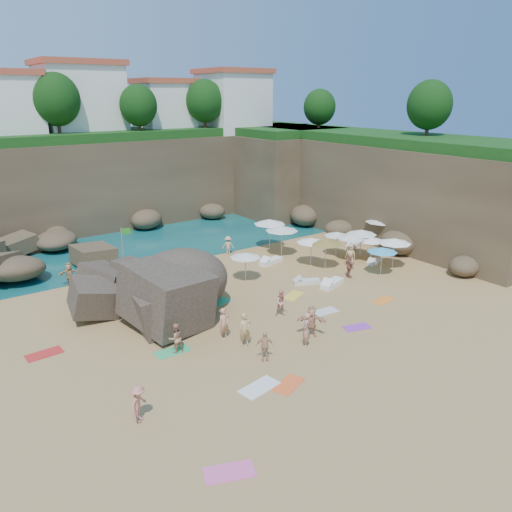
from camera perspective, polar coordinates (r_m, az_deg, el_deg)
ground at (r=29.87m, az=0.22°, el=-5.81°), size 120.00×120.00×0.00m
seawater at (r=55.87m, az=-18.12°, el=4.71°), size 120.00×120.00×0.00m
cliff_back at (r=51.10m, az=-14.65°, el=8.42°), size 44.00×8.00×8.00m
cliff_right at (r=46.87m, az=13.61°, el=7.66°), size 8.00×30.00×8.00m
cliff_corner at (r=54.12m, az=2.50°, el=9.50°), size 10.00×12.00×8.00m
rock_promontory at (r=40.34m, az=-26.72°, el=-1.36°), size 12.00×7.00×2.00m
clifftop_buildings at (r=51.55m, az=-14.61°, el=16.61°), size 28.48×9.48×7.00m
clifftop_trees at (r=46.55m, az=-9.48°, el=16.85°), size 35.60×23.82×4.40m
rock_outcrop at (r=30.31m, az=-12.00°, el=-5.86°), size 10.64×9.04×3.66m
flag_pole at (r=35.10m, az=-14.84°, el=1.15°), size 0.68×0.12×3.50m
parasol_0 at (r=38.46m, az=2.97°, el=3.18°), size 2.54×2.54×2.40m
parasol_1 at (r=40.34m, az=1.57°, el=3.94°), size 2.57×2.57×2.43m
parasol_2 at (r=39.06m, az=9.23°, el=2.51°), size 2.02×2.02×1.91m
parasol_3 at (r=38.06m, az=10.86°, el=2.24°), size 2.20×2.20×2.08m
parasol_4 at (r=42.34m, az=14.10°, el=4.04°), size 2.54×2.54×2.40m
parasol_5 at (r=36.55m, az=6.37°, el=1.80°), size 2.20×2.20×2.08m
parasol_6 at (r=36.01m, az=8.03°, el=1.62°), size 2.30×2.30×2.17m
parasol_7 at (r=38.19m, az=13.12°, el=1.87°), size 2.00×2.00×1.89m
parasol_8 at (r=38.88m, az=11.96°, el=2.69°), size 2.34×2.34×2.21m
parasol_9 at (r=33.31m, az=-1.23°, el=0.10°), size 2.09×2.09×1.97m
parasol_10 at (r=35.50m, az=14.25°, el=0.71°), size 2.10×2.10×1.99m
parasol_11 at (r=37.03m, az=15.55°, el=1.68°), size 2.36×2.36×2.24m
lounger_0 at (r=37.27m, az=1.73°, el=-0.60°), size 2.11×1.10×0.31m
lounger_1 at (r=38.04m, az=-6.15°, el=-0.33°), size 1.91×0.90×0.28m
lounger_2 at (r=41.78m, az=11.04°, el=1.14°), size 1.98×1.40×0.29m
lounger_3 at (r=33.32m, az=8.69°, el=-3.12°), size 2.17×1.29×0.32m
lounger_4 at (r=33.48m, az=5.80°, el=-2.94°), size 1.86×1.27×0.28m
lounger_5 at (r=38.29m, az=13.36°, el=-0.63°), size 1.71×1.00×0.25m
towel_1 at (r=18.27m, az=-3.06°, el=-23.43°), size 1.91×1.42×0.03m
towel_2 at (r=22.53m, az=3.78°, el=-14.44°), size 1.78×1.35×0.03m
towel_3 at (r=25.33m, az=-9.53°, el=-10.70°), size 1.75×0.90×0.03m
towel_5 at (r=22.29m, az=0.39°, el=-14.78°), size 1.97×1.23×0.03m
towel_6 at (r=27.90m, az=11.47°, el=-7.98°), size 1.64×1.11×0.03m
towel_7 at (r=26.85m, az=-23.05°, el=-10.26°), size 1.75×0.95×0.03m
towel_8 at (r=29.20m, az=-7.48°, el=-6.53°), size 1.49×0.81×0.03m
towel_10 at (r=31.71m, az=14.36°, el=-4.92°), size 1.66×1.00×0.03m
towel_11 at (r=30.49m, az=-4.29°, el=-5.32°), size 1.80×1.19×0.03m
towel_12 at (r=31.48m, az=4.27°, el=-4.54°), size 1.85×1.42×0.03m
towel_13 at (r=29.45m, az=7.80°, el=-6.32°), size 1.71×0.96×0.03m
person_stand_0 at (r=25.93m, az=-3.68°, el=-7.72°), size 0.64×0.46×1.67m
person_stand_1 at (r=24.91m, az=-9.18°, el=-9.24°), size 0.76×0.60×1.53m
person_stand_2 at (r=39.12m, az=-3.21°, el=1.20°), size 1.02×0.85×1.49m
person_stand_3 at (r=34.73m, az=10.64°, el=-1.20°), size 0.61×1.01×1.61m
person_stand_4 at (r=37.43m, az=10.74°, el=0.15°), size 0.73×0.85×1.54m
person_stand_5 at (r=35.14m, az=-20.54°, el=-1.90°), size 1.50×0.74×1.56m
person_stand_6 at (r=25.23m, az=5.71°, el=-8.38°), size 0.76×0.77×1.80m
person_lie_0 at (r=20.77m, az=-13.16°, el=-17.46°), size 1.73×1.80×0.41m
person_lie_1 at (r=24.22m, az=0.97°, el=-11.44°), size 1.43×1.67×0.35m
person_lie_2 at (r=27.75m, az=-5.36°, el=-7.33°), size 1.54×1.95×0.47m
person_lie_3 at (r=26.59m, az=6.30°, el=-8.59°), size 2.21×2.21×0.43m
person_lie_4 at (r=25.43m, az=-1.26°, el=-9.82°), size 0.91×1.82×0.42m
person_lie_5 at (r=28.67m, az=2.95°, el=-6.28°), size 1.31×1.67×0.57m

